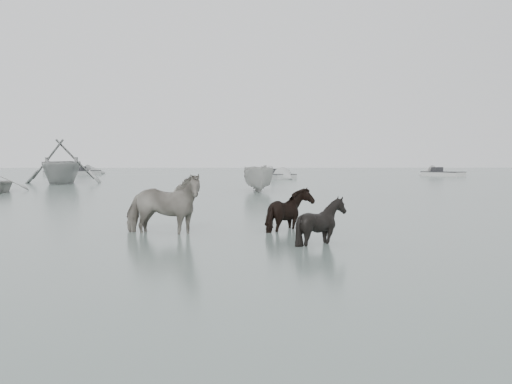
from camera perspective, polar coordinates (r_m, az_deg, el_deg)
ground at (r=15.42m, az=-2.84°, el=-3.72°), size 140.00×140.00×0.00m
pony_pinto at (r=15.42m, az=-8.30°, el=-0.51°), size 2.23×1.45×1.74m
pony_dark at (r=16.06m, az=3.10°, el=-0.99°), size 1.37×1.53×1.36m
pony_black at (r=13.68m, az=5.84°, el=-1.99°), size 1.23×1.11×1.26m
rowboat_trail at (r=42.70m, az=-16.88°, el=2.71°), size 5.16×5.88×2.96m
boat_small at (r=32.42m, az=0.25°, el=1.37°), size 1.73×3.93×1.48m
skiff_mid at (r=49.16m, az=1.74°, el=1.66°), size 3.56×6.02×0.75m
skiff_star at (r=56.40m, az=16.30°, el=1.75°), size 4.29×4.59×0.75m
skiff_far at (r=59.81m, az=-16.00°, el=1.84°), size 6.17×5.53×0.75m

